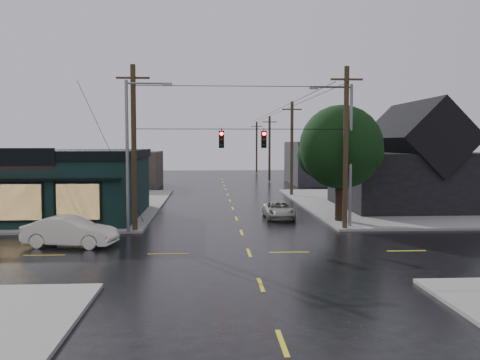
{
  "coord_description": "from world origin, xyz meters",
  "views": [
    {
      "loc": [
        -1.99,
        -26.17,
        5.47
      ],
      "look_at": [
        -0.21,
        4.11,
        3.35
      ],
      "focal_mm": 40.0,
      "sensor_mm": 36.0,
      "label": 1
    }
  ],
  "objects": [
    {
      "name": "utility_pole_far_b",
      "position": [
        6.5,
        48.0,
        0.0
      ],
      "size": [
        2.0,
        0.32,
        9.15
      ],
      "primitive_type": null,
      "color": "black",
      "rests_on": "ground"
    },
    {
      "name": "streetlight_nw",
      "position": [
        -6.8,
        5.8,
        0.0
      ],
      "size": [
        5.4,
        0.3,
        9.15
      ],
      "primitive_type": null,
      "color": "slate",
      "rests_on": "ground"
    },
    {
      "name": "ground_plane",
      "position": [
        0.0,
        0.0,
        0.0
      ],
      "size": [
        160.0,
        160.0,
        0.0
      ],
      "primitive_type": "plane",
      "color": "black"
    },
    {
      "name": "sedan_cream",
      "position": [
        -9.3,
        2.17,
        0.8
      ],
      "size": [
        5.06,
        2.55,
        1.59
      ],
      "primitive_type": "imported",
      "rotation": [
        0.0,
        0.0,
        1.39
      ],
      "color": "white",
      "rests_on": "ground"
    },
    {
      "name": "corner_tree",
      "position": [
        7.0,
        9.74,
        5.15
      ],
      "size": [
        5.72,
        5.72,
        7.89
      ],
      "color": "black",
      "rests_on": "ground"
    },
    {
      "name": "span_signal_assembly",
      "position": [
        0.1,
        6.5,
        5.7
      ],
      "size": [
        13.0,
        0.48,
        1.23
      ],
      "color": "black",
      "rests_on": "ground"
    },
    {
      "name": "bg_building_east",
      "position": [
        16.0,
        45.0,
        2.8
      ],
      "size": [
        14.0,
        12.0,
        5.6
      ],
      "primitive_type": "cube",
      "color": "#2A2A2F",
      "rests_on": "ground"
    },
    {
      "name": "pizza_shop",
      "position": [
        -15.0,
        12.94,
        2.56
      ],
      "size": [
        16.3,
        12.34,
        4.9
      ],
      "color": "black",
      "rests_on": "ground"
    },
    {
      "name": "sidewalk_ne",
      "position": [
        20.0,
        20.0,
        0.07
      ],
      "size": [
        28.0,
        28.0,
        0.15
      ],
      "primitive_type": "cube",
      "color": "gray",
      "rests_on": "ground"
    },
    {
      "name": "utility_pole_ne",
      "position": [
        6.5,
        6.5,
        0.0
      ],
      "size": [
        2.0,
        0.32,
        10.15
      ],
      "primitive_type": null,
      "color": "black",
      "rests_on": "ground"
    },
    {
      "name": "streetlight_ne",
      "position": [
        7.0,
        7.2,
        0.0
      ],
      "size": [
        5.4,
        0.3,
        9.15
      ],
      "primitive_type": null,
      "color": "slate",
      "rests_on": "ground"
    },
    {
      "name": "utility_pole_far_c",
      "position": [
        6.5,
        68.0,
        0.0
      ],
      "size": [
        2.0,
        0.32,
        9.15
      ],
      "primitive_type": null,
      "color": "black",
      "rests_on": "ground"
    },
    {
      "name": "bg_building_west",
      "position": [
        -14.0,
        40.0,
        2.2
      ],
      "size": [
        12.0,
        10.0,
        4.4
      ],
      "primitive_type": "cube",
      "color": "#3A302A",
      "rests_on": "ground"
    },
    {
      "name": "utility_pole_nw",
      "position": [
        -6.5,
        6.5,
        0.0
      ],
      "size": [
        2.0,
        0.32,
        10.15
      ],
      "primitive_type": null,
      "color": "black",
      "rests_on": "ground"
    },
    {
      "name": "suv_silver",
      "position": [
        3.06,
        11.88,
        0.61
      ],
      "size": [
        2.05,
        4.42,
        1.22
      ],
      "primitive_type": "imported",
      "rotation": [
        0.0,
        0.0,
        0.01
      ],
      "color": "#A4A298",
      "rests_on": "ground"
    },
    {
      "name": "ne_building",
      "position": [
        15.0,
        17.0,
        4.47
      ],
      "size": [
        12.6,
        11.6,
        8.75
      ],
      "color": "black",
      "rests_on": "ground"
    },
    {
      "name": "utility_pole_far_a",
      "position": [
        6.5,
        28.0,
        0.0
      ],
      "size": [
        2.0,
        0.32,
        9.65
      ],
      "primitive_type": null,
      "color": "black",
      "rests_on": "ground"
    }
  ]
}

